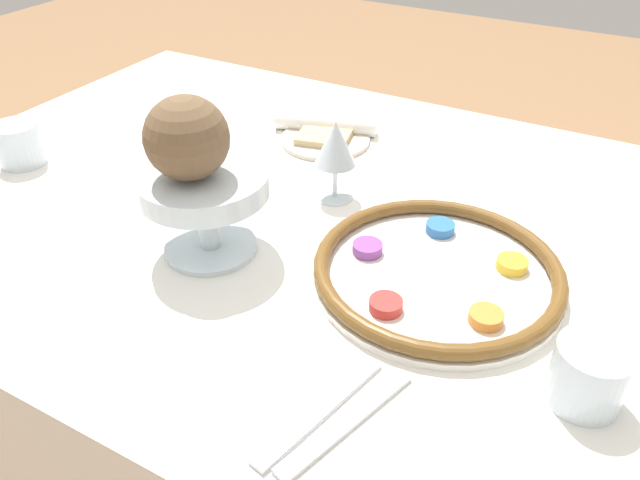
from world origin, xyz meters
The scene contains 12 objects.
dining_table centered at (0.00, 0.00, 0.39)m, with size 1.45×0.94×0.78m.
seder_plate centered at (-0.19, 0.08, 0.79)m, with size 0.32×0.32×0.03m.
wine_glass centered at (0.02, -0.04, 0.87)m, with size 0.06×0.06×0.13m.
fruit_stand centered at (0.11, 0.16, 0.87)m, with size 0.17×0.17×0.12m.
orange_fruit centered at (0.11, 0.17, 0.94)m, with size 0.08×0.08×0.08m.
coconut centered at (0.11, 0.17, 0.95)m, with size 0.11×0.11×0.11m.
bread_plate centered at (0.13, -0.21, 0.79)m, with size 0.16×0.16×0.02m.
napkin_roll centered at (0.15, -0.25, 0.80)m, with size 0.19×0.09×0.04m.
cup_near centered at (-0.39, 0.19, 0.82)m, with size 0.08×0.08×0.07m.
cup_mid centered at (0.54, 0.11, 0.82)m, with size 0.08×0.08×0.07m.
fork_left centered at (-0.19, 0.34, 0.78)m, with size 0.07×0.18×0.01m.
fork_right centered at (-0.16, 0.34, 0.78)m, with size 0.06×0.18×0.01m.
Camera 1 is at (-0.36, 0.70, 1.29)m, focal length 35.00 mm.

